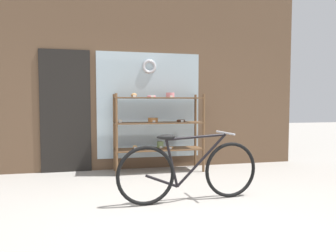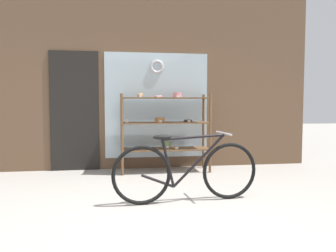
% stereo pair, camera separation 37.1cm
% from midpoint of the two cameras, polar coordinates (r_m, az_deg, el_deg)
% --- Properties ---
extents(ground_plane, '(30.00, 30.00, 0.00)m').
position_cam_midpoint_polar(ground_plane, '(3.39, 3.70, -16.42)').
color(ground_plane, gray).
extents(storefront_facade, '(6.20, 0.13, 3.94)m').
position_cam_midpoint_polar(storefront_facade, '(6.05, -2.40, 10.94)').
color(storefront_facade, brown).
rests_on(storefront_facade, ground_plane).
extents(display_case, '(1.54, 0.50, 1.38)m').
position_cam_midpoint_polar(display_case, '(5.69, 1.38, 0.31)').
color(display_case, brown).
rests_on(display_case, ground_plane).
extents(bicycle, '(1.79, 0.46, 0.83)m').
position_cam_midpoint_polar(bicycle, '(3.97, 5.93, -7.82)').
color(bicycle, black).
rests_on(bicycle, ground_plane).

